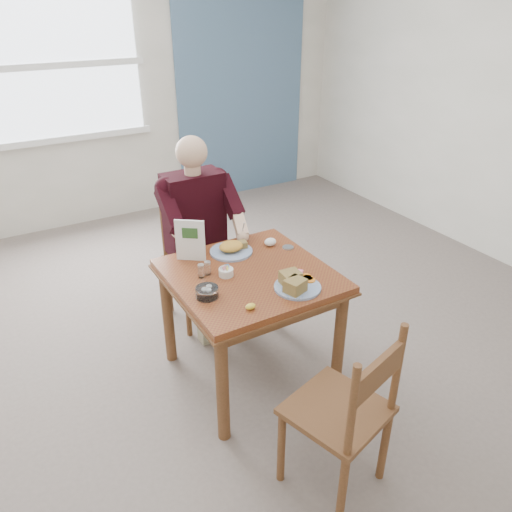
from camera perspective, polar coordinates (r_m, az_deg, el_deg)
floor at (r=3.35m, az=-0.65°, el=-13.10°), size 6.00×6.00×0.00m
wall_back at (r=5.41m, az=-17.58°, el=18.21°), size 5.50×0.00×5.50m
accent_panel at (r=5.96m, az=-1.63°, el=20.20°), size 1.60×0.02×2.80m
lemon_wedge at (r=2.58m, az=-0.63°, el=-5.79°), size 0.07×0.06×0.03m
napkin at (r=3.21m, az=1.64°, el=1.62°), size 0.08×0.07×0.05m
metal_dish at (r=3.19m, az=3.69°, el=0.98°), size 0.07×0.07×0.01m
window at (r=5.27m, az=-22.23°, el=19.49°), size 1.72×0.04×1.42m
table at (r=2.97m, az=-0.72°, el=-3.76°), size 0.92×0.92×0.75m
chair_far at (r=3.67m, az=-6.87°, el=-0.22°), size 0.42×0.42×0.95m
chair_near at (r=2.45m, az=10.17°, el=-17.26°), size 0.52×0.52×0.95m
diner at (r=3.45m, az=-6.57°, el=4.04°), size 0.53×0.56×1.39m
near_plate at (r=2.75m, az=4.51°, el=-3.15°), size 0.30×0.30×0.09m
far_plate at (r=3.13m, az=-2.78°, el=0.87°), size 0.31×0.31×0.07m
caddy at (r=2.88m, az=-3.45°, el=-1.84°), size 0.10×0.10×0.06m
shakers at (r=2.88m, az=-5.91°, el=-1.53°), size 0.09×0.06×0.08m
creamer at (r=2.69m, az=-5.61°, el=-4.13°), size 0.13×0.13×0.06m
menu at (r=3.02m, az=-7.53°, el=1.80°), size 0.15×0.12×0.26m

